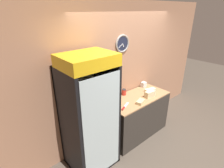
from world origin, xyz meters
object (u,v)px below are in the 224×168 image
at_px(condiment_jar, 124,92).
at_px(sandwich_stack_bottom, 150,96).
at_px(beverage_cooler, 87,108).
at_px(chefs_knife, 124,107).
at_px(sandwich_flat_right, 150,90).
at_px(sandwich_flat_left, 140,102).
at_px(sandwich_stack_middle, 150,93).
at_px(napkin_dispenser, 144,85).

bearing_deg(condiment_jar, sandwich_stack_bottom, -51.37).
distance_m(beverage_cooler, chefs_knife, 0.73).
bearing_deg(condiment_jar, beverage_cooler, -168.17).
xyz_separation_m(beverage_cooler, chefs_knife, (0.69, -0.15, -0.18)).
height_order(sandwich_flat_right, chefs_knife, sandwich_flat_right).
xyz_separation_m(chefs_knife, condiment_jar, (0.35, 0.37, 0.06)).
height_order(beverage_cooler, sandwich_flat_left, beverage_cooler).
distance_m(beverage_cooler, sandwich_flat_right, 1.60).
height_order(beverage_cooler, sandwich_stack_middle, beverage_cooler).
bearing_deg(chefs_knife, sandwich_stack_middle, -3.65).
height_order(beverage_cooler, sandwich_stack_bottom, beverage_cooler).
bearing_deg(beverage_cooler, chefs_knife, -12.12).
bearing_deg(sandwich_flat_right, sandwich_stack_bottom, -144.20).
distance_m(sandwich_flat_right, condiment_jar, 0.60).
bearing_deg(sandwich_flat_right, sandwich_stack_middle, -144.20).
bearing_deg(chefs_knife, beverage_cooler, 167.88).
bearing_deg(beverage_cooler, napkin_dispenser, 7.06).
relative_size(chefs_knife, condiment_jar, 2.34).
height_order(sandwich_flat_right, condiment_jar, condiment_jar).
xyz_separation_m(sandwich_flat_left, napkin_dispenser, (0.63, 0.44, 0.03)).
relative_size(sandwich_stack_middle, chefs_knife, 0.75).
bearing_deg(sandwich_flat_left, beverage_cooler, 167.28).
xyz_separation_m(sandwich_stack_middle, condiment_jar, (-0.33, 0.41, -0.03)).
xyz_separation_m(sandwich_flat_right, chefs_knife, (-0.90, -0.11, -0.02)).
bearing_deg(chefs_knife, sandwich_flat_left, -13.92).
xyz_separation_m(sandwich_stack_bottom, condiment_jar, (-0.33, 0.41, 0.03)).
distance_m(sandwich_flat_right, chefs_knife, 0.91).
height_order(beverage_cooler, napkin_dispenser, beverage_cooler).
distance_m(sandwich_stack_middle, condiment_jar, 0.53).
bearing_deg(condiment_jar, napkin_dispenser, -1.22).
bearing_deg(beverage_cooler, condiment_jar, 11.83).
height_order(sandwich_flat_left, chefs_knife, sandwich_flat_left).
relative_size(beverage_cooler, condiment_jar, 15.46).
relative_size(sandwich_stack_middle, napkin_dispenser, 1.88).
distance_m(sandwich_stack_middle, chefs_knife, 0.69).
bearing_deg(sandwich_stack_bottom, sandwich_stack_middle, 0.00).
height_order(sandwich_flat_left, napkin_dispenser, napkin_dispenser).
height_order(sandwich_stack_bottom, sandwich_stack_middle, sandwich_stack_middle).
bearing_deg(sandwich_stack_middle, sandwich_flat_right, 35.80).
bearing_deg(napkin_dispenser, sandwich_flat_left, -144.82).
bearing_deg(sandwich_stack_middle, napkin_dispenser, 54.10).
distance_m(beverage_cooler, napkin_dispenser, 1.68).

